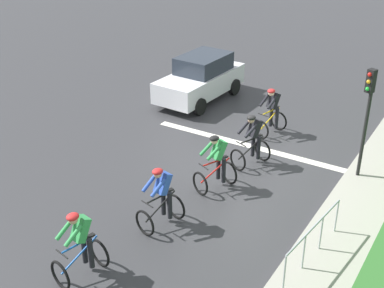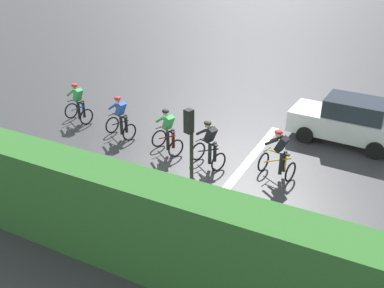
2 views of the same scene
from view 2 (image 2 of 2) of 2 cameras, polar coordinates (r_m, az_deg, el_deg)
name	(u,v)px [view 2 (image 2 of 2)]	position (r m, az deg, el deg)	size (l,w,h in m)	color
ground_plane	(216,159)	(15.70, 3.09, -1.92)	(80.00, 80.00, 0.00)	#333335
sidewalk_kerb	(88,210)	(13.30, -13.39, -8.29)	(2.80, 23.21, 0.12)	#9E998E
stone_wall_low	(66,220)	(12.64, -16.10, -9.46)	(0.44, 23.21, 0.58)	gray
hedge_wall	(53,196)	(11.94, -17.65, -6.41)	(1.10, 23.21, 2.52)	#2D6628
road_marking_stop_line	(245,166)	(15.34, 6.87, -2.81)	(7.00, 0.30, 0.01)	silver
cyclist_lead	(78,104)	(18.91, -14.58, 5.07)	(0.89, 1.20, 1.66)	black
cyclist_second	(120,118)	(17.16, -9.28, 3.35)	(0.92, 1.21, 1.66)	black
cyclist_mid	(168,132)	(15.80, -3.19, 1.52)	(1.05, 1.26, 1.66)	black
cyclist_fourth	(209,145)	(14.87, 2.23, -0.16)	(1.02, 1.25, 1.66)	black
cyclist_trailing	(279,155)	(14.52, 11.22, -1.42)	(0.91, 1.21, 1.66)	black
car_white	(348,121)	(17.53, 19.62, 2.87)	(2.04, 4.18, 1.76)	silver
traffic_light_near_crossing	(190,149)	(11.52, -0.27, -0.70)	(0.25, 0.30, 3.34)	black
pedestrian_railing_kerbside	(68,164)	(14.34, -15.84, -2.56)	(0.32, 2.60, 1.03)	#999EA3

